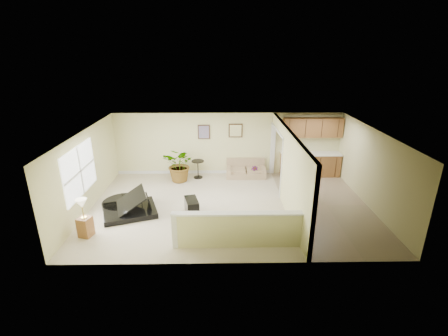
{
  "coord_description": "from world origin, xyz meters",
  "views": [
    {
      "loc": [
        -0.36,
        -9.51,
        4.85
      ],
      "look_at": [
        -0.2,
        0.4,
        1.18
      ],
      "focal_mm": 26.0,
      "sensor_mm": 36.0,
      "label": 1
    }
  ],
  "objects_px": {
    "palm_plant": "(181,165)",
    "accent_table": "(198,167)",
    "piano": "(128,193)",
    "loveseat": "(246,168)",
    "piano_bench": "(192,206)",
    "small_plant": "(254,173)",
    "lamp_stand": "(84,221)"
  },
  "relations": [
    {
      "from": "piano",
      "to": "palm_plant",
      "type": "xyz_separation_m",
      "value": [
        1.37,
        2.44,
        0.05
      ]
    },
    {
      "from": "loveseat",
      "to": "accent_table",
      "type": "xyz_separation_m",
      "value": [
        -1.91,
        -0.2,
        0.12
      ]
    },
    {
      "from": "loveseat",
      "to": "small_plant",
      "type": "distance_m",
      "value": 0.45
    },
    {
      "from": "accent_table",
      "to": "piano_bench",
      "type": "bearing_deg",
      "value": -90.4
    },
    {
      "from": "loveseat",
      "to": "small_plant",
      "type": "relative_size",
      "value": 3.19
    },
    {
      "from": "loveseat",
      "to": "accent_table",
      "type": "bearing_deg",
      "value": -172.62
    },
    {
      "from": "lamp_stand",
      "to": "small_plant",
      "type": "bearing_deg",
      "value": 39.26
    },
    {
      "from": "piano_bench",
      "to": "palm_plant",
      "type": "xyz_separation_m",
      "value": [
        -0.61,
        2.63,
        0.43
      ]
    },
    {
      "from": "palm_plant",
      "to": "piano",
      "type": "bearing_deg",
      "value": -119.23
    },
    {
      "from": "loveseat",
      "to": "piano",
      "type": "bearing_deg",
      "value": -141.21
    },
    {
      "from": "piano",
      "to": "accent_table",
      "type": "relative_size",
      "value": 3.05
    },
    {
      "from": "piano",
      "to": "small_plant",
      "type": "xyz_separation_m",
      "value": [
        4.23,
        2.68,
        -0.41
      ]
    },
    {
      "from": "loveseat",
      "to": "lamp_stand",
      "type": "bearing_deg",
      "value": -135.39
    },
    {
      "from": "loveseat",
      "to": "palm_plant",
      "type": "height_order",
      "value": "palm_plant"
    },
    {
      "from": "piano_bench",
      "to": "accent_table",
      "type": "relative_size",
      "value": 1.0
    },
    {
      "from": "loveseat",
      "to": "lamp_stand",
      "type": "height_order",
      "value": "lamp_stand"
    },
    {
      "from": "piano_bench",
      "to": "palm_plant",
      "type": "distance_m",
      "value": 2.74
    },
    {
      "from": "piano",
      "to": "small_plant",
      "type": "height_order",
      "value": "piano"
    },
    {
      "from": "loveseat",
      "to": "lamp_stand",
      "type": "xyz_separation_m",
      "value": [
        -4.73,
        -4.42,
        0.13
      ]
    },
    {
      "from": "palm_plant",
      "to": "lamp_stand",
      "type": "bearing_deg",
      "value": -119.32
    },
    {
      "from": "piano_bench",
      "to": "small_plant",
      "type": "distance_m",
      "value": 3.65
    },
    {
      "from": "palm_plant",
      "to": "accent_table",
      "type": "bearing_deg",
      "value": 28.03
    },
    {
      "from": "piano_bench",
      "to": "accent_table",
      "type": "bearing_deg",
      "value": 89.6
    },
    {
      "from": "piano_bench",
      "to": "loveseat",
      "type": "xyz_separation_m",
      "value": [
        1.93,
        3.17,
        0.1
      ]
    },
    {
      "from": "palm_plant",
      "to": "small_plant",
      "type": "height_order",
      "value": "palm_plant"
    },
    {
      "from": "small_plant",
      "to": "loveseat",
      "type": "bearing_deg",
      "value": 136.78
    },
    {
      "from": "piano_bench",
      "to": "lamp_stand",
      "type": "distance_m",
      "value": 3.08
    },
    {
      "from": "palm_plant",
      "to": "lamp_stand",
      "type": "relative_size",
      "value": 1.4
    },
    {
      "from": "piano",
      "to": "lamp_stand",
      "type": "bearing_deg",
      "value": -138.65
    },
    {
      "from": "accent_table",
      "to": "lamp_stand",
      "type": "relative_size",
      "value": 0.64
    },
    {
      "from": "piano",
      "to": "accent_table",
      "type": "bearing_deg",
      "value": 35.09
    },
    {
      "from": "piano",
      "to": "piano_bench",
      "type": "relative_size",
      "value": 3.06
    }
  ]
}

